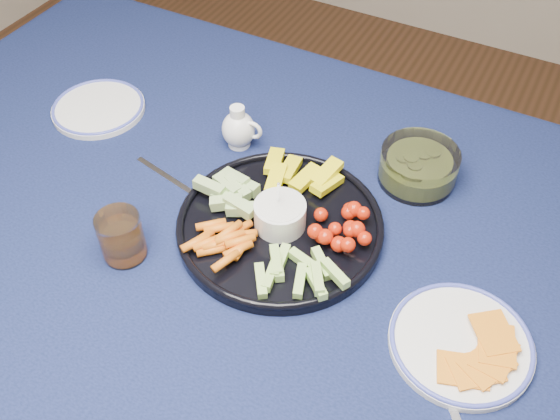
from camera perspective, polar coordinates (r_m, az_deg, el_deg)
The scene contains 9 objects.
dining_table at distance 1.04m, azimuth -0.40°, elevation -7.01°, with size 1.67×1.07×0.75m.
crudite_platter at distance 0.99m, azimuth -0.12°, elevation -1.10°, with size 0.33×0.33×0.11m.
creamer_pitcher at distance 1.14m, azimuth -3.78°, elevation 7.40°, with size 0.08×0.06×0.08m.
pickle_bowl at distance 1.09m, azimuth 12.52°, elevation 3.83°, with size 0.13×0.13×0.06m.
cheese_plate at distance 0.91m, azimuth 16.24°, elevation -11.48°, with size 0.20×0.20×0.02m.
juice_tumbler at distance 0.98m, azimuth -14.26°, elevation -2.57°, with size 0.07×0.07×0.08m.
fork_left at distance 1.09m, azimuth -9.36°, elevation 2.37°, with size 0.17×0.05×0.00m.
fork_right at distance 0.86m, azimuth 15.59°, elevation -17.46°, with size 0.13×0.16×0.00m.
side_plate_extra at distance 1.28m, azimuth -16.27°, elevation 8.97°, with size 0.18×0.18×0.01m.
Camera 1 is at (0.30, -0.54, 1.50)m, focal length 40.00 mm.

